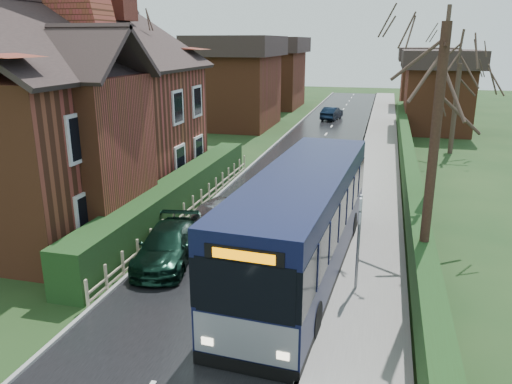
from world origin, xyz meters
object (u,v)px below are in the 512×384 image
(brick_house, at_px, (65,110))
(car_green, at_px, (167,245))
(bus_stop_sign, at_px, (359,230))
(bus, at_px, (302,224))
(car_silver, at_px, (215,218))
(telegraph_pole, at_px, (432,169))

(brick_house, height_order, car_green, brick_house)
(bus_stop_sign, bearing_deg, car_green, 174.87)
(bus, bearing_deg, brick_house, 163.50)
(car_silver, bearing_deg, car_green, -91.65)
(bus, distance_m, telegraph_pole, 4.30)
(car_silver, relative_size, car_green, 1.01)
(brick_house, xyz_separation_m, car_green, (6.45, -4.34, -3.77))
(brick_house, relative_size, car_green, 3.53)
(car_green, bearing_deg, bus, -5.15)
(car_silver, height_order, car_green, car_silver)
(car_green, xyz_separation_m, bus_stop_sign, (6.28, -0.59, 1.39))
(brick_house, height_order, car_silver, brick_house)
(brick_house, height_order, bus_stop_sign, brick_house)
(bus, height_order, car_silver, bus)
(bus, xyz_separation_m, telegraph_pole, (3.60, -0.84, 2.20))
(car_silver, bearing_deg, telegraph_pole, -8.41)
(car_silver, xyz_separation_m, telegraph_pole, (7.30, -3.13, 3.16))
(car_green, xyz_separation_m, telegraph_pole, (8.08, -0.49, 3.27))
(bus, bearing_deg, telegraph_pole, -9.58)
(bus, distance_m, bus_stop_sign, 2.06)
(brick_house, distance_m, bus_stop_sign, 13.86)
(bus, xyz_separation_m, car_silver, (-3.70, 2.29, -0.96))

